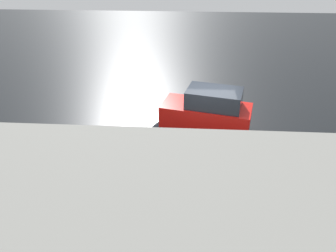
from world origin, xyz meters
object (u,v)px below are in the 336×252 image
at_px(moving_hatchback, 208,111).
at_px(sign_post, 70,150).
at_px(fire_hydrant, 135,155).
at_px(pedestrian, 107,147).

bearing_deg(moving_hatchback, sign_post, 41.94).
relative_size(fire_hydrant, sign_post, 0.33).
relative_size(fire_hydrant, pedestrian, 0.50).
distance_m(pedestrian, sign_post, 1.64).
height_order(moving_hatchback, sign_post, sign_post).
relative_size(moving_hatchback, fire_hydrant, 5.22).
bearing_deg(moving_hatchback, fire_hydrant, 43.39).
bearing_deg(fire_hydrant, moving_hatchback, -136.61).
relative_size(moving_hatchback, pedestrian, 2.58).
height_order(moving_hatchback, pedestrian, moving_hatchback).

